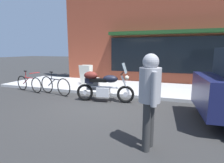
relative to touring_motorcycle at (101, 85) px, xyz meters
name	(u,v)px	position (x,y,z in m)	size (l,w,h in m)	color
ground_plane	(105,105)	(0.29, -0.35, -0.59)	(80.00, 80.00, 0.00)	#2B2B2B
touring_motorcycle	(101,85)	(0.00, 0.00, 0.00)	(2.06, 0.65, 1.38)	black
parked_bicycle	(55,85)	(-2.15, 0.28, -0.21)	(1.68, 0.57, 0.95)	black
pedestrian_walking	(150,90)	(1.98, -2.57, 0.50)	(0.50, 0.52, 1.74)	#2F2F2F
sandwich_board_sign	(86,75)	(-1.61, 1.99, 0.01)	(0.55, 0.42, 0.97)	silver
second_bicycle_by_cafe	(29,83)	(-3.57, 0.38, -0.23)	(1.65, 0.54, 0.92)	black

